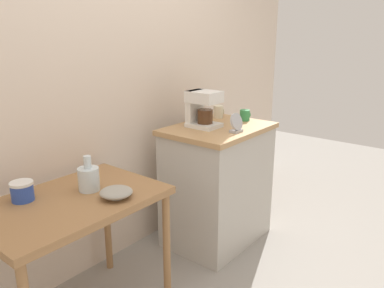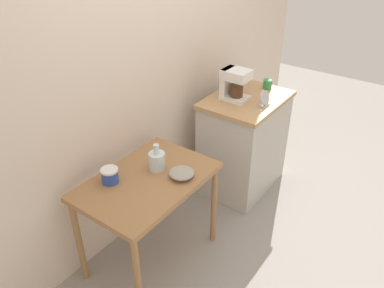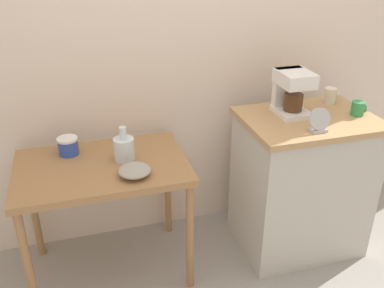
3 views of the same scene
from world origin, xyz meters
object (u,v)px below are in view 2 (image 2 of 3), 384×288
at_px(coffee_maker, 234,83).
at_px(canister_enamel, 110,176).
at_px(mug_small_cream, 244,79).
at_px(glass_carafe_vase, 157,160).
at_px(table_clock, 265,100).
at_px(bowl_stoneware, 182,173).
at_px(mug_tall_green, 268,84).

bearing_deg(coffee_maker, canister_enamel, 173.07).
bearing_deg(mug_small_cream, glass_carafe_vase, -176.87).
bearing_deg(table_clock, bowl_stoneware, 174.55).
bearing_deg(mug_tall_green, mug_small_cream, 102.18).
height_order(bowl_stoneware, canister_enamel, canister_enamel).
height_order(coffee_maker, mug_tall_green, coffee_maker).
xyz_separation_m(canister_enamel, mug_tall_green, (1.66, -0.30, 0.16)).
height_order(canister_enamel, mug_small_cream, mug_small_cream).
xyz_separation_m(coffee_maker, mug_small_cream, (0.32, 0.08, -0.09)).
height_order(canister_enamel, mug_tall_green, mug_tall_green).
bearing_deg(canister_enamel, mug_tall_green, -10.14).
relative_size(canister_enamel, mug_tall_green, 1.39).
height_order(bowl_stoneware, mug_small_cream, mug_small_cream).
bearing_deg(mug_tall_green, table_clock, -157.63).
relative_size(glass_carafe_vase, mug_small_cream, 1.98).
xyz_separation_m(glass_carafe_vase, coffee_maker, (0.99, -0.00, 0.24)).
distance_m(canister_enamel, mug_tall_green, 1.69).
xyz_separation_m(coffee_maker, table_clock, (0.02, -0.28, -0.08)).
bearing_deg(bowl_stoneware, canister_enamel, 132.77).
height_order(glass_carafe_vase, coffee_maker, coffee_maker).
relative_size(coffee_maker, mug_small_cream, 2.64).
xyz_separation_m(glass_carafe_vase, mug_small_cream, (1.31, 0.07, 0.15)).
bearing_deg(table_clock, glass_carafe_vase, 164.16).
bearing_deg(glass_carafe_vase, mug_tall_green, -6.06).
relative_size(bowl_stoneware, glass_carafe_vase, 0.87).
bearing_deg(table_clock, canister_enamel, 161.44).
bearing_deg(bowl_stoneware, mug_tall_green, 2.09).
height_order(bowl_stoneware, table_clock, table_clock).
relative_size(bowl_stoneware, table_clock, 1.28).
bearing_deg(bowl_stoneware, coffee_maker, 11.01).
bearing_deg(mug_tall_green, glass_carafe_vase, 173.94).
xyz_separation_m(bowl_stoneware, glass_carafe_vase, (-0.02, 0.19, 0.04)).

